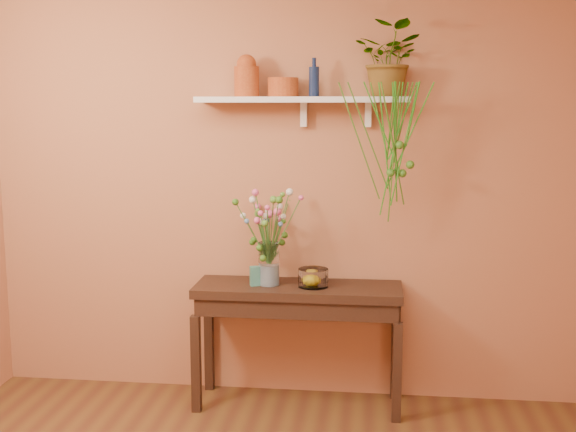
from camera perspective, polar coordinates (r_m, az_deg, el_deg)
room at (r=2.64m, az=-3.95°, el=-3.06°), size 4.04×4.04×2.70m
sideboard at (r=4.50m, az=0.81°, el=-6.92°), size 1.28×0.41×0.78m
wall_shelf at (r=4.43m, az=1.28°, el=9.17°), size 1.30×0.24×0.19m
terracotta_jug at (r=4.46m, az=-3.31°, el=11.01°), size 0.18×0.18×0.25m
terracotta_pot at (r=4.45m, az=-0.40°, el=10.20°), size 0.22×0.22×0.12m
blue_bottle at (r=4.42m, az=2.08°, el=10.68°), size 0.07×0.07×0.23m
spider_plant at (r=4.42m, az=8.17°, el=12.23°), size 0.50×0.47×0.44m
plant_fronds at (r=4.27m, az=8.51°, el=5.48°), size 0.55×0.28×0.83m
glass_vase at (r=4.46m, az=-1.53°, el=-4.06°), size 0.13×0.13×0.27m
bouquet at (r=4.42m, az=-1.64°, el=-0.23°), size 0.44×0.48×0.46m
glass_bowl at (r=4.43m, az=2.01°, el=-4.98°), size 0.19×0.19×0.11m
lemon at (r=4.44m, az=1.91°, el=-5.06°), size 0.08×0.08×0.08m
carton at (r=4.46m, az=-2.64°, el=-4.79°), size 0.07×0.06×0.12m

